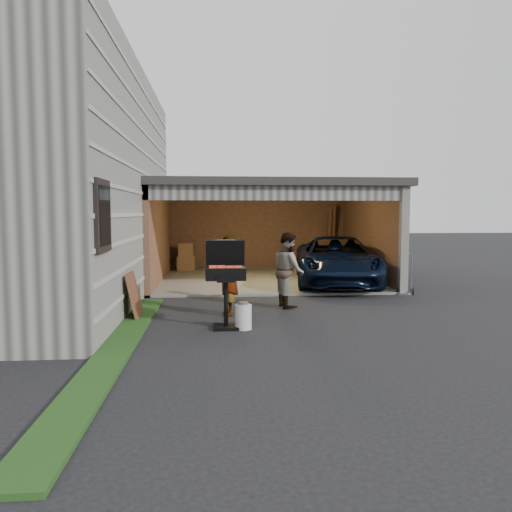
{
  "coord_description": "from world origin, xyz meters",
  "views": [
    {
      "loc": [
        -0.77,
        -8.51,
        2.05
      ],
      "look_at": [
        0.06,
        1.75,
        1.15
      ],
      "focal_mm": 35.0,
      "sensor_mm": 36.0,
      "label": 1
    }
  ],
  "objects_px": {
    "bbq_grill": "(226,276)",
    "hand_truck": "(405,287)",
    "woman": "(228,275)",
    "propane_tank": "(243,317)",
    "plywood_panel": "(135,296)",
    "man": "(289,270)",
    "minivan": "(336,262)"
  },
  "relations": [
    {
      "from": "man",
      "to": "plywood_panel",
      "type": "relative_size",
      "value": 1.8
    },
    {
      "from": "hand_truck",
      "to": "plywood_panel",
      "type": "bearing_deg",
      "value": -137.55
    },
    {
      "from": "bbq_grill",
      "to": "hand_truck",
      "type": "xyz_separation_m",
      "value": [
        4.53,
        3.23,
        -0.73
      ]
    },
    {
      "from": "woman",
      "to": "hand_truck",
      "type": "relative_size",
      "value": 1.54
    },
    {
      "from": "minivan",
      "to": "man",
      "type": "xyz_separation_m",
      "value": [
        -1.8,
        -3.05,
        0.15
      ]
    },
    {
      "from": "man",
      "to": "hand_truck",
      "type": "relative_size",
      "value": 1.56
    },
    {
      "from": "woman",
      "to": "man",
      "type": "distance_m",
      "value": 1.56
    },
    {
      "from": "woman",
      "to": "hand_truck",
      "type": "height_order",
      "value": "woman"
    },
    {
      "from": "minivan",
      "to": "plywood_panel",
      "type": "xyz_separation_m",
      "value": [
        -4.94,
        -4.04,
        -0.21
      ]
    },
    {
      "from": "minivan",
      "to": "hand_truck",
      "type": "height_order",
      "value": "minivan"
    },
    {
      "from": "minivan",
      "to": "woman",
      "type": "xyz_separation_m",
      "value": [
        -3.13,
        -3.85,
        0.14
      ]
    },
    {
      "from": "propane_tank",
      "to": "hand_truck",
      "type": "height_order",
      "value": "hand_truck"
    },
    {
      "from": "bbq_grill",
      "to": "plywood_panel",
      "type": "relative_size",
      "value": 1.72
    },
    {
      "from": "plywood_panel",
      "to": "hand_truck",
      "type": "height_order",
      "value": "hand_truck"
    },
    {
      "from": "man",
      "to": "propane_tank",
      "type": "xyz_separation_m",
      "value": [
        -1.1,
        -2.03,
        -0.59
      ]
    },
    {
      "from": "minivan",
      "to": "bbq_grill",
      "type": "relative_size",
      "value": 3.04
    },
    {
      "from": "minivan",
      "to": "woman",
      "type": "relative_size",
      "value": 2.95
    },
    {
      "from": "minivan",
      "to": "plywood_panel",
      "type": "relative_size",
      "value": 5.24
    },
    {
      "from": "woman",
      "to": "plywood_panel",
      "type": "relative_size",
      "value": 1.78
    },
    {
      "from": "minivan",
      "to": "hand_truck",
      "type": "distance_m",
      "value": 2.23
    },
    {
      "from": "plywood_panel",
      "to": "hand_truck",
      "type": "xyz_separation_m",
      "value": [
        6.27,
        2.31,
        -0.25
      ]
    },
    {
      "from": "propane_tank",
      "to": "hand_truck",
      "type": "bearing_deg",
      "value": 38.38
    },
    {
      "from": "plywood_panel",
      "to": "minivan",
      "type": "bearing_deg",
      "value": 39.31
    },
    {
      "from": "man",
      "to": "woman",
      "type": "bearing_deg",
      "value": 112.11
    },
    {
      "from": "hand_truck",
      "to": "woman",
      "type": "bearing_deg",
      "value": -132.35
    },
    {
      "from": "bbq_grill",
      "to": "hand_truck",
      "type": "distance_m",
      "value": 5.61
    },
    {
      "from": "man",
      "to": "minivan",
      "type": "bearing_deg",
      "value": -39.7
    },
    {
      "from": "minivan",
      "to": "man",
      "type": "bearing_deg",
      "value": -112.07
    },
    {
      "from": "woman",
      "to": "hand_truck",
      "type": "bearing_deg",
      "value": 110.96
    },
    {
      "from": "woman",
      "to": "propane_tank",
      "type": "height_order",
      "value": "woman"
    },
    {
      "from": "minivan",
      "to": "propane_tank",
      "type": "height_order",
      "value": "minivan"
    },
    {
      "from": "propane_tank",
      "to": "minivan",
      "type": "bearing_deg",
      "value": 60.31
    }
  ]
}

